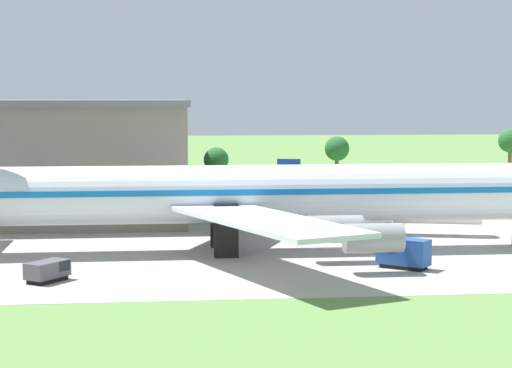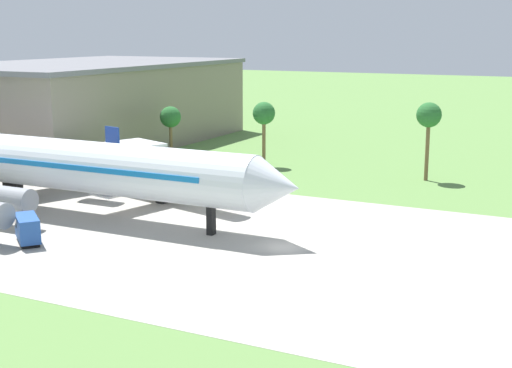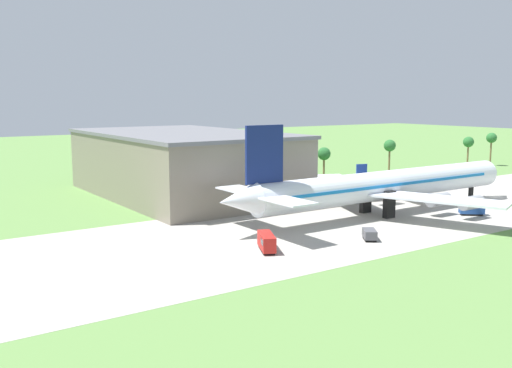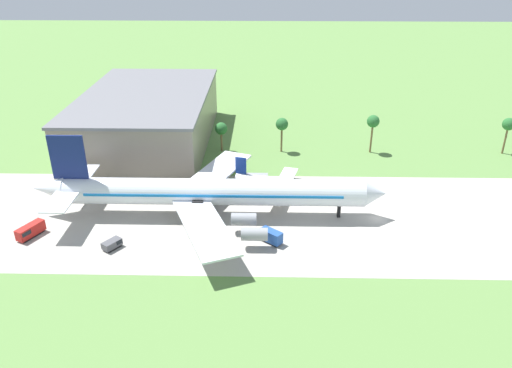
# 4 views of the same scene
# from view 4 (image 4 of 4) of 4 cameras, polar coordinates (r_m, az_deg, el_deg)

# --- Properties ---
(ground_plane) EXTENTS (600.00, 600.00, 0.00)m
(ground_plane) POSITION_cam_4_polar(r_m,az_deg,el_deg) (115.60, 13.78, -3.90)
(ground_plane) COLOR #5B8442
(taxiway_strip) EXTENTS (320.00, 44.00, 0.02)m
(taxiway_strip) POSITION_cam_4_polar(r_m,az_deg,el_deg) (115.59, 13.78, -3.90)
(taxiway_strip) COLOR #A8A399
(taxiway_strip) RESTS_ON ground_plane
(jet_airliner) EXTENTS (78.75, 52.07, 19.11)m
(jet_airliner) POSITION_cam_4_polar(r_m,az_deg,el_deg) (111.35, -5.45, -0.91)
(jet_airliner) COLOR silver
(jet_airliner) RESTS_ON ground_plane
(regional_aircraft) EXTENTS (23.40, 21.29, 8.73)m
(regional_aircraft) POSITION_cam_4_polar(r_m,az_deg,el_deg) (121.53, 2.96, -0.02)
(regional_aircraft) COLOR white
(regional_aircraft) RESTS_ON ground_plane
(baggage_tug) EXTENTS (4.97, 4.60, 2.84)m
(baggage_tug) POSITION_cam_4_polar(r_m,az_deg,el_deg) (103.36, 1.68, -5.96)
(baggage_tug) COLOR black
(baggage_tug) RESTS_ON ground_plane
(fuel_truck) EXTENTS (4.55, 6.55, 2.73)m
(fuel_truck) POSITION_cam_4_polar(r_m,az_deg,el_deg) (115.39, -24.44, -4.90)
(fuel_truck) COLOR black
(fuel_truck) RESTS_ON ground_plane
(catering_van) EXTENTS (3.91, 4.33, 1.81)m
(catering_van) POSITION_cam_4_polar(r_m,az_deg,el_deg) (105.86, -16.07, -6.59)
(catering_van) COLOR black
(catering_van) RESTS_ON ground_plane
(terminal_building) EXTENTS (36.72, 61.20, 15.59)m
(terminal_building) POSITION_cam_4_polar(r_m,az_deg,el_deg) (155.58, -12.27, 7.36)
(terminal_building) COLOR slate
(terminal_building) RESTS_ON ground_plane
(palm_tree_row) EXTENTS (119.06, 3.60, 11.71)m
(palm_tree_row) POSITION_cam_4_polar(r_m,az_deg,el_deg) (152.18, 18.93, 6.32)
(palm_tree_row) COLOR brown
(palm_tree_row) RESTS_ON ground_plane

